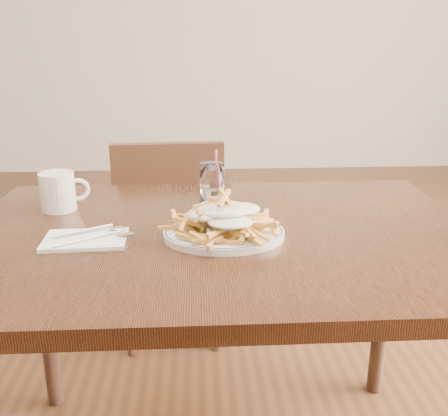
{
  "coord_description": "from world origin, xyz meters",
  "views": [
    {
      "loc": [
        -0.06,
        -1.07,
        1.17
      ],
      "look_at": [
        0.0,
        -0.04,
        0.82
      ],
      "focal_mm": 40.0,
      "sensor_mm": 36.0,
      "label": 1
    }
  ],
  "objects": [
    {
      "name": "chair_far",
      "position": [
        -0.16,
        0.7,
        0.47
      ],
      "size": [
        0.4,
        0.4,
        0.84
      ],
      "color": "#321C10",
      "rests_on": "ground"
    },
    {
      "name": "table",
      "position": [
        0.0,
        0.0,
        0.67
      ],
      "size": [
        1.2,
        0.8,
        0.75
      ],
      "color": "black",
      "rests_on": "ground"
    },
    {
      "name": "napkin",
      "position": [
        -0.3,
        -0.05,
        0.75
      ],
      "size": [
        0.18,
        0.12,
        0.01
      ],
      "primitive_type": "cube",
      "rotation": [
        0.0,
        0.0,
        0.04
      ],
      "color": "white",
      "rests_on": "table"
    },
    {
      "name": "cutlery",
      "position": [
        -0.31,
        -0.04,
        0.76
      ],
      "size": [
        0.18,
        0.15,
        0.01
      ],
      "color": "silver",
      "rests_on": "napkin"
    },
    {
      "name": "water_glass",
      "position": [
        -0.02,
        0.22,
        0.8
      ],
      "size": [
        0.07,
        0.07,
        0.15
      ],
      "color": "white",
      "rests_on": "table"
    },
    {
      "name": "loaded_fries",
      "position": [
        0.0,
        -0.04,
        0.8
      ],
      "size": [
        0.26,
        0.22,
        0.07
      ],
      "color": "gold",
      "rests_on": "fries_plate"
    },
    {
      "name": "fries_plate",
      "position": [
        0.0,
        -0.04,
        0.76
      ],
      "size": [
        0.32,
        0.29,
        0.02
      ],
      "color": "white",
      "rests_on": "table"
    },
    {
      "name": "coffee_mug",
      "position": [
        -0.41,
        0.18,
        0.8
      ],
      "size": [
        0.12,
        0.09,
        0.1
      ],
      "color": "white",
      "rests_on": "table"
    }
  ]
}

